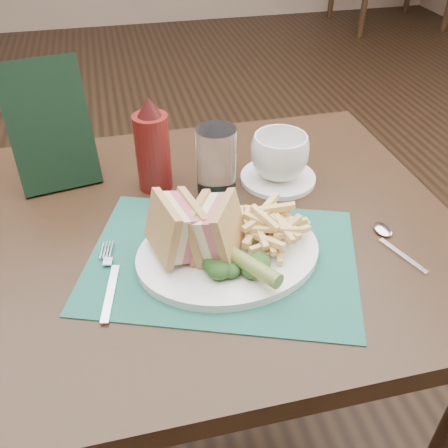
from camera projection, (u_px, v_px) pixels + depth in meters
name	position (u px, v px, depth m)	size (l,w,h in m)	color
floor	(180.00, 310.00, 1.73)	(7.00, 7.00, 0.00)	black
wall_back	(116.00, 25.00, 4.43)	(6.00, 6.00, 0.00)	gray
table_main	(208.00, 356.00, 1.12)	(0.90, 0.75, 0.75)	black
placemat	(222.00, 259.00, 0.81)	(0.43, 0.31, 0.00)	#1A5547
plate	(228.00, 253.00, 0.81)	(0.30, 0.24, 0.01)	white
sandwich_half_a	(163.00, 231.00, 0.76)	(0.06, 0.10, 0.09)	tan
sandwich_half_b	(204.00, 226.00, 0.78)	(0.06, 0.10, 0.09)	tan
kale_garnish	(236.00, 265.00, 0.76)	(0.11, 0.08, 0.03)	#183A15
pickle_spear	(247.00, 263.00, 0.75)	(0.02, 0.02, 0.12)	olive
fries_pile	(269.00, 223.00, 0.81)	(0.18, 0.20, 0.06)	#E9C674
fork	(109.00, 277.00, 0.77)	(0.03, 0.17, 0.01)	silver
spoon	(396.00, 245.00, 0.83)	(0.03, 0.15, 0.01)	silver
saucer	(278.00, 178.00, 1.00)	(0.15, 0.15, 0.01)	white
coffee_cup	(280.00, 156.00, 0.97)	(0.11, 0.11, 0.09)	white
drinking_glass	(216.00, 160.00, 0.94)	(0.08, 0.08, 0.13)	white
ketchup_bottle	(152.00, 144.00, 0.93)	(0.07, 0.07, 0.19)	#59110F
check_presenter	(50.00, 126.00, 0.93)	(0.15, 0.02, 0.25)	black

